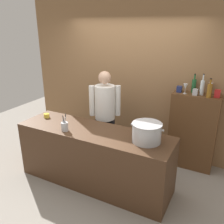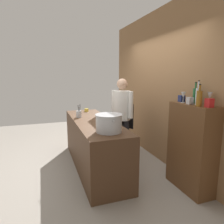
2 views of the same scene
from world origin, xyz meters
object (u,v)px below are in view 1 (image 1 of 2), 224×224
(wine_bottle_clear, at_px, (202,87))
(spice_tin_silver, at_px, (195,92))
(spice_tin_navy, at_px, (179,89))
(stockpot_large, at_px, (147,132))
(wine_bottle_amber, at_px, (209,90))
(wine_glass_short, at_px, (185,87))
(utensil_crock, at_px, (65,126))
(wine_bottle_green, at_px, (194,86))
(wine_glass_tall, at_px, (211,86))
(butter_jar, at_px, (47,116))
(chef, at_px, (105,111))
(spice_tin_red, at_px, (217,94))

(wine_bottle_clear, xyz_separation_m, spice_tin_silver, (-0.09, -0.06, -0.08))
(spice_tin_silver, bearing_deg, spice_tin_navy, 166.48)
(stockpot_large, bearing_deg, wine_bottle_clear, 67.43)
(wine_bottle_amber, xyz_separation_m, wine_glass_short, (-0.37, 0.04, 0.00))
(wine_bottle_amber, height_order, spice_tin_navy, wine_bottle_amber)
(wine_bottle_amber, relative_size, spice_tin_silver, 2.93)
(utensil_crock, xyz_separation_m, wine_bottle_green, (1.52, 1.46, 0.46))
(wine_bottle_clear, xyz_separation_m, wine_glass_short, (-0.25, -0.05, -0.01))
(stockpot_large, bearing_deg, utensil_crock, -168.87)
(stockpot_large, xyz_separation_m, wine_bottle_amber, (0.60, 1.07, 0.39))
(wine_bottle_amber, relative_size, wine_glass_short, 1.80)
(stockpot_large, xyz_separation_m, wine_glass_tall, (0.59, 1.25, 0.41))
(butter_jar, relative_size, wine_bottle_amber, 0.32)
(wine_glass_tall, distance_m, spice_tin_navy, 0.48)
(wine_bottle_clear, bearing_deg, chef, -159.24)
(chef, relative_size, spice_tin_navy, 16.35)
(spice_tin_red, distance_m, spice_tin_navy, 0.59)
(butter_jar, bearing_deg, spice_tin_silver, 25.66)
(wine_bottle_clear, relative_size, wine_bottle_green, 1.08)
(wine_glass_tall, xyz_separation_m, spice_tin_navy, (-0.46, -0.10, -0.08))
(wine_bottle_green, bearing_deg, wine_glass_tall, 5.63)
(wine_bottle_amber, xyz_separation_m, spice_tin_silver, (-0.21, 0.03, -0.06))
(wine_glass_tall, bearing_deg, wine_bottle_green, -174.37)
(spice_tin_navy, height_order, spice_tin_silver, same)
(stockpot_large, xyz_separation_m, utensil_crock, (-1.18, -0.23, -0.06))
(utensil_crock, height_order, spice_tin_navy, spice_tin_navy)
(stockpot_large, relative_size, wine_glass_short, 2.78)
(stockpot_large, bearing_deg, wine_glass_tall, 64.70)
(butter_jar, height_order, wine_bottle_amber, wine_bottle_amber)
(butter_jar, distance_m, spice_tin_red, 2.76)
(wine_bottle_clear, bearing_deg, wine_bottle_green, 151.77)
(utensil_crock, relative_size, spice_tin_red, 2.26)
(wine_glass_tall, bearing_deg, stockpot_large, -115.30)
(wine_bottle_amber, distance_m, spice_tin_navy, 0.48)
(butter_jar, distance_m, wine_bottle_green, 2.48)
(stockpot_large, relative_size, butter_jar, 4.89)
(wine_bottle_amber, bearing_deg, chef, -163.49)
(wine_glass_short, height_order, wine_glass_tall, wine_glass_tall)
(utensil_crock, xyz_separation_m, wine_glass_tall, (1.77, 1.49, 0.47))
(wine_glass_short, bearing_deg, spice_tin_red, 3.24)
(spice_tin_red, bearing_deg, spice_tin_silver, -173.04)
(wine_bottle_green, distance_m, spice_tin_navy, 0.23)
(spice_tin_navy, distance_m, spice_tin_silver, 0.27)
(wine_bottle_clear, xyz_separation_m, wine_glass_tall, (0.11, 0.10, 0.00))
(stockpot_large, relative_size, spice_tin_navy, 4.50)
(utensil_crock, height_order, wine_bottle_green, wine_bottle_green)
(chef, height_order, spice_tin_silver, chef)
(wine_bottle_amber, relative_size, spice_tin_navy, 2.91)
(chef, relative_size, stockpot_large, 3.63)
(wine_bottle_green, relative_size, spice_tin_silver, 3.12)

